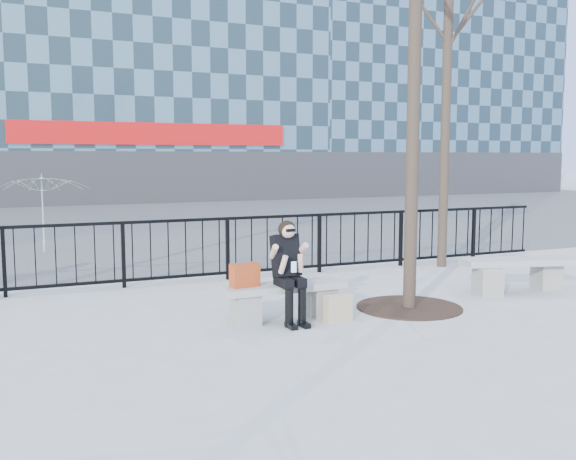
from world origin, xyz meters
name	(u,v)px	position (x,y,z in m)	size (l,w,h in m)	color
ground	(284,320)	(0.00, 0.00, 0.00)	(120.00, 120.00, 0.00)	#9B9C97
street_surface	(113,219)	(0.00, 15.00, 0.00)	(60.00, 23.00, 0.01)	#474747
railing	(217,249)	(0.00, 3.00, 0.55)	(14.00, 0.06, 1.10)	black
building_right	(408,25)	(20.00, 27.00, 10.30)	(16.20, 10.20, 20.60)	slate
tree_grate	(409,307)	(1.90, -0.10, 0.01)	(1.50, 1.50, 0.02)	black
bench_main	(284,298)	(0.00, 0.00, 0.30)	(1.65, 0.46, 0.49)	gray
bench_second	(518,271)	(4.15, 0.16, 0.33)	(1.82, 0.51, 0.54)	gray
seated_woman	(289,272)	(0.00, -0.16, 0.67)	(0.50, 0.64, 1.34)	black
handbag	(245,275)	(-0.55, 0.02, 0.64)	(0.37, 0.17, 0.30)	#A43814
shopping_bag	(338,308)	(0.61, -0.36, 0.18)	(0.38, 0.14, 0.36)	beige
vendor_umbrella	(44,214)	(-2.58, 7.57, 0.90)	(1.95, 1.99, 1.79)	#EBF837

